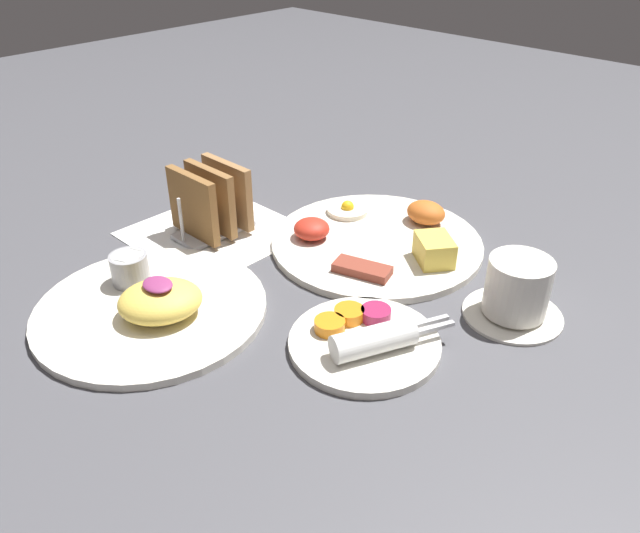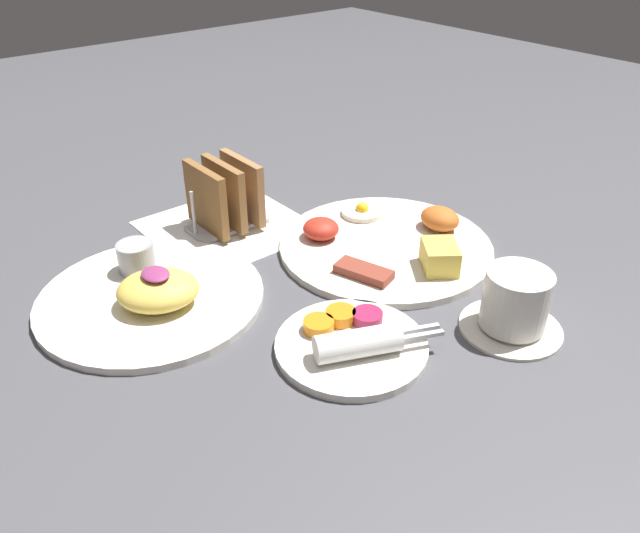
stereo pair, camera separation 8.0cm
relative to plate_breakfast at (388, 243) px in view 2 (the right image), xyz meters
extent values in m
plane|color=#47474C|center=(-0.05, -0.17, -0.01)|extent=(3.00, 3.00, 0.00)
cube|color=white|center=(-0.20, -0.14, -0.01)|extent=(0.22, 0.22, 0.00)
cylinder|color=silver|center=(0.00, 0.00, -0.01)|extent=(0.30, 0.30, 0.01)
cube|color=#E5C64C|center=(0.09, 0.00, 0.02)|extent=(0.07, 0.07, 0.04)
ellipsoid|color=#C66023|center=(0.02, 0.09, 0.02)|extent=(0.06, 0.05, 0.03)
cylinder|color=#F4EACC|center=(-0.09, 0.03, 0.00)|extent=(0.06, 0.06, 0.01)
sphere|color=yellow|center=(-0.09, 0.03, 0.01)|extent=(0.02, 0.02, 0.02)
ellipsoid|color=red|center=(-0.07, -0.06, 0.01)|extent=(0.05, 0.05, 0.03)
cube|color=brown|center=(0.04, -0.09, 0.01)|extent=(0.08, 0.05, 0.01)
cylinder|color=silver|center=(0.14, -0.19, -0.01)|extent=(0.17, 0.17, 0.01)
cylinder|color=#99234C|center=(0.12, -0.15, 0.01)|extent=(0.04, 0.04, 0.01)
cylinder|color=orange|center=(0.10, -0.18, 0.01)|extent=(0.04, 0.04, 0.01)
cylinder|color=orange|center=(0.09, -0.21, 0.01)|extent=(0.04, 0.04, 0.01)
cylinder|color=white|center=(0.16, -0.20, 0.02)|extent=(0.07, 0.10, 0.03)
cube|color=silver|center=(0.18, -0.13, 0.02)|extent=(0.03, 0.05, 0.00)
cube|color=silver|center=(0.19, -0.14, 0.02)|extent=(0.03, 0.05, 0.00)
cylinder|color=silver|center=(-0.10, -0.32, -0.01)|extent=(0.28, 0.28, 0.01)
ellipsoid|color=#EAC651|center=(-0.07, -0.32, 0.02)|extent=(0.13, 0.13, 0.04)
ellipsoid|color=#8C3366|center=(-0.07, -0.32, 0.04)|extent=(0.04, 0.03, 0.01)
cylinder|color=#99999E|center=(-0.16, -0.31, 0.02)|extent=(0.05, 0.05, 0.04)
cylinder|color=white|center=(-0.16, -0.31, 0.04)|extent=(0.04, 0.04, 0.01)
cube|color=#B7B7BC|center=(-0.20, -0.14, 0.00)|extent=(0.06, 0.12, 0.01)
cube|color=brown|center=(-0.20, -0.18, 0.05)|extent=(0.10, 0.01, 0.10)
cube|color=brown|center=(-0.20, -0.14, 0.05)|extent=(0.10, 0.01, 0.10)
cube|color=olive|center=(-0.20, -0.11, 0.05)|extent=(0.10, 0.01, 0.10)
cylinder|color=#B7B7BC|center=(-0.20, -0.20, 0.03)|extent=(0.01, 0.00, 0.07)
cylinder|color=#B7B7BC|center=(-0.20, -0.09, 0.03)|extent=(0.01, 0.01, 0.07)
cylinder|color=silver|center=(0.23, -0.02, -0.01)|extent=(0.12, 0.12, 0.01)
cylinder|color=silver|center=(0.23, -0.02, 0.03)|extent=(0.08, 0.08, 0.07)
cylinder|color=#381E0F|center=(0.23, -0.02, 0.06)|extent=(0.06, 0.06, 0.01)
camera|label=1|loc=(0.48, -0.63, 0.44)|focal=35.00mm
camera|label=2|loc=(0.54, -0.57, 0.44)|focal=35.00mm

